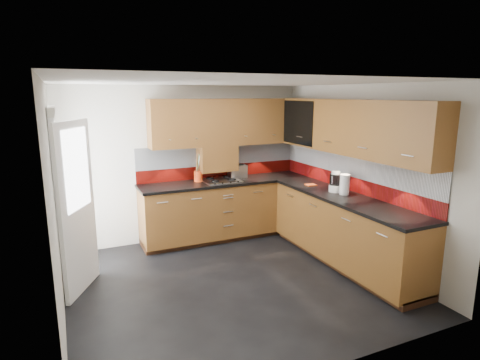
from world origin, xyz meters
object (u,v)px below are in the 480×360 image
gas_hob (221,180)px  toaster (237,171)px  utensil_pot (198,175)px  food_processor (335,182)px

gas_hob → toaster: toaster is taller
toaster → gas_hob: bearing=-153.6°
gas_hob → utensil_pot: utensil_pot is taller
toaster → food_processor: food_processor is taller
toaster → food_processor: bearing=-60.4°
utensil_pot → food_processor: (1.52, -1.42, 0.03)m
gas_hob → toaster: bearing=26.4°
toaster → utensil_pot: bearing=-176.6°
gas_hob → food_processor: food_processor is taller
gas_hob → food_processor: size_ratio=1.90×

